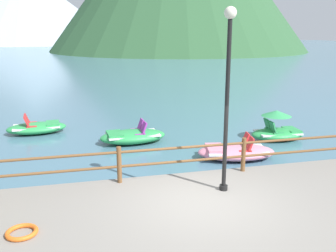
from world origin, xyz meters
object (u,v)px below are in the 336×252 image
(pedal_boat_0, at_px, (278,130))
(pedal_boat_1, at_px, (133,136))
(pedal_boat_4, at_px, (236,152))
(life_ring, at_px, (22,232))
(pedal_boat_3, at_px, (37,128))
(lamp_post, at_px, (228,85))

(pedal_boat_0, distance_m, pedal_boat_1, 5.66)
(pedal_boat_4, bearing_deg, pedal_boat_1, 139.93)
(life_ring, xyz_separation_m, pedal_boat_3, (-0.56, 9.06, -0.20))
(lamp_post, relative_size, pedal_boat_4, 1.54)
(pedal_boat_4, bearing_deg, life_ring, -146.30)
(pedal_boat_3, bearing_deg, lamp_post, -57.76)
(lamp_post, height_order, pedal_boat_0, lamp_post)
(life_ring, relative_size, pedal_boat_3, 0.25)
(lamp_post, height_order, pedal_boat_1, lamp_post)
(pedal_boat_0, bearing_deg, pedal_boat_4, -146.01)
(lamp_post, bearing_deg, life_ring, -167.26)
(life_ring, height_order, pedal_boat_3, pedal_boat_3)
(lamp_post, distance_m, pedal_boat_4, 4.48)
(pedal_boat_0, xyz_separation_m, pedal_boat_1, (-5.59, 0.92, -0.12))
(life_ring, bearing_deg, pedal_boat_0, 33.78)
(pedal_boat_0, bearing_deg, pedal_boat_1, 170.69)
(pedal_boat_1, xyz_separation_m, pedal_boat_3, (-3.67, 2.32, -0.03))
(pedal_boat_1, distance_m, pedal_boat_4, 4.04)
(lamp_post, relative_size, pedal_boat_1, 1.66)
(pedal_boat_3, bearing_deg, pedal_boat_0, -19.28)
(pedal_boat_1, bearing_deg, lamp_post, -76.26)
(pedal_boat_1, distance_m, pedal_boat_3, 4.34)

